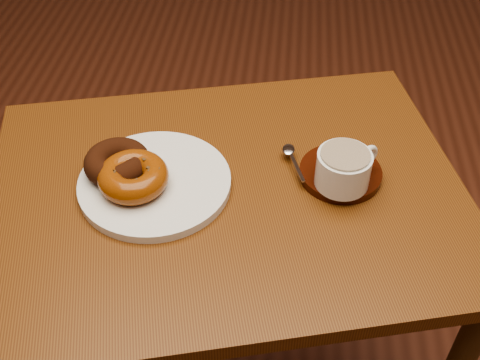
# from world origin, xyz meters

# --- Properties ---
(ground) EXTENTS (6.00, 6.00, 0.00)m
(ground) POSITION_xyz_m (0.00, 0.00, 0.00)
(ground) COLOR brown
(ground) RESTS_ON ground
(cafe_table) EXTENTS (0.87, 0.73, 0.71)m
(cafe_table) POSITION_xyz_m (-0.19, -0.13, 0.59)
(cafe_table) COLOR brown
(cafe_table) RESTS_ON ground
(donut_plate) EXTENTS (0.24, 0.24, 0.01)m
(donut_plate) POSITION_xyz_m (-0.31, -0.13, 0.71)
(donut_plate) COLOR white
(donut_plate) RESTS_ON cafe_table
(donut_cinnamon) EXTENTS (0.12, 0.12, 0.04)m
(donut_cinnamon) POSITION_xyz_m (-0.37, -0.12, 0.74)
(donut_cinnamon) COLOR #34160A
(donut_cinnamon) RESTS_ON donut_plate
(donut_caramel) EXTENTS (0.15, 0.15, 0.04)m
(donut_caramel) POSITION_xyz_m (-0.34, -0.15, 0.74)
(donut_caramel) COLOR #8A410F
(donut_caramel) RESTS_ON donut_plate
(saucer) EXTENTS (0.14, 0.14, 0.01)m
(saucer) POSITION_xyz_m (-0.01, -0.08, 0.71)
(saucer) COLOR #331006
(saucer) RESTS_ON cafe_table
(coffee_cup) EXTENTS (0.10, 0.09, 0.06)m
(coffee_cup) POSITION_xyz_m (-0.01, -0.11, 0.75)
(coffee_cup) COLOR white
(coffee_cup) RESTS_ON saucer
(teaspoon) EXTENTS (0.04, 0.09, 0.01)m
(teaspoon) POSITION_xyz_m (-0.10, -0.05, 0.72)
(teaspoon) COLOR silver
(teaspoon) RESTS_ON saucer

